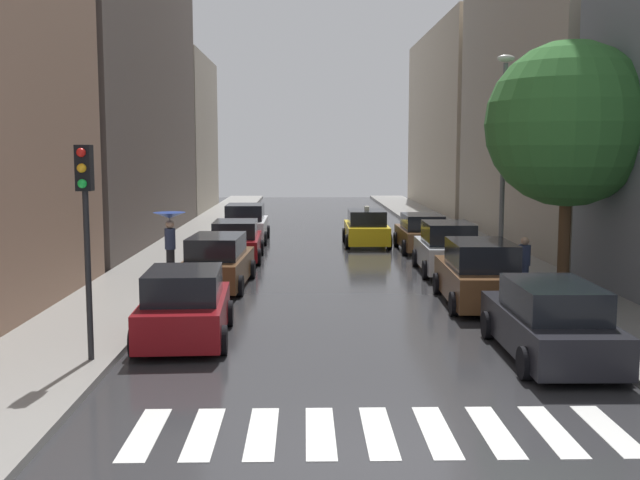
# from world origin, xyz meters

# --- Properties ---
(ground_plane) EXTENTS (28.00, 72.00, 0.04)m
(ground_plane) POSITION_xyz_m (0.00, 24.00, -0.02)
(ground_plane) COLOR #2D2D30
(sidewalk_left) EXTENTS (3.00, 72.00, 0.15)m
(sidewalk_left) POSITION_xyz_m (-6.50, 24.00, 0.07)
(sidewalk_left) COLOR gray
(sidewalk_left) RESTS_ON ground
(sidewalk_right) EXTENTS (3.00, 72.00, 0.15)m
(sidewalk_right) POSITION_xyz_m (6.50, 24.00, 0.07)
(sidewalk_right) COLOR gray
(sidewalk_right) RESTS_ON ground
(crosswalk_stripes) EXTENTS (7.65, 2.20, 0.01)m
(crosswalk_stripes) POSITION_xyz_m (-0.00, 1.03, 0.01)
(crosswalk_stripes) COLOR silver
(crosswalk_stripes) RESTS_ON ground
(building_left_mid) EXTENTS (6.00, 21.37, 21.84)m
(building_left_mid) POSITION_xyz_m (-11.00, 26.93, 10.92)
(building_left_mid) COLOR #564C47
(building_left_mid) RESTS_ON ground
(building_left_far) EXTENTS (6.00, 12.18, 10.92)m
(building_left_far) POSITION_xyz_m (-11.00, 44.08, 5.46)
(building_left_far) COLOR #9E9384
(building_left_far) RESTS_ON ground
(building_right_far) EXTENTS (6.00, 21.07, 13.04)m
(building_right_far) POSITION_xyz_m (11.00, 45.58, 6.52)
(building_right_far) COLOR #B2A38C
(building_right_far) RESTS_ON ground
(parked_car_left_nearest) EXTENTS (2.21, 4.13, 1.67)m
(parked_car_left_nearest) POSITION_xyz_m (-3.88, 6.77, 0.78)
(parked_car_left_nearest) COLOR maroon
(parked_car_left_nearest) RESTS_ON ground
(parked_car_left_second) EXTENTS (2.17, 4.84, 1.68)m
(parked_car_left_second) POSITION_xyz_m (-3.90, 13.56, 0.79)
(parked_car_left_second) COLOR brown
(parked_car_left_second) RESTS_ON ground
(parked_car_left_third) EXTENTS (2.16, 4.38, 1.58)m
(parked_car_left_third) POSITION_xyz_m (-3.87, 19.53, 0.75)
(parked_car_left_third) COLOR maroon
(parked_car_left_third) RESTS_ON ground
(parked_car_left_fourth) EXTENTS (2.17, 4.29, 1.80)m
(parked_car_left_fourth) POSITION_xyz_m (-3.95, 25.63, 0.84)
(parked_car_left_fourth) COLOR silver
(parked_car_left_fourth) RESTS_ON ground
(parked_car_right_nearest) EXTENTS (2.10, 4.78, 1.63)m
(parked_car_right_nearest) POSITION_xyz_m (4.00, 5.16, 0.76)
(parked_car_right_nearest) COLOR black
(parked_car_right_nearest) RESTS_ON ground
(parked_car_right_second) EXTENTS (2.22, 4.69, 1.82)m
(parked_car_right_second) POSITION_xyz_m (3.80, 10.68, 0.85)
(parked_car_right_second) COLOR brown
(parked_car_right_second) RESTS_ON ground
(parked_car_right_third) EXTENTS (2.15, 4.25, 1.82)m
(parked_car_right_third) POSITION_xyz_m (3.95, 16.30, 0.84)
(parked_car_right_third) COLOR #B2B7BF
(parked_car_right_third) RESTS_ON ground
(parked_car_right_fourth) EXTENTS (2.05, 4.40, 1.60)m
(parked_car_right_fourth) POSITION_xyz_m (3.96, 22.24, 0.75)
(parked_car_right_fourth) COLOR brown
(parked_car_right_fourth) RESTS_ON ground
(taxi_midroad) EXTENTS (2.09, 4.33, 1.81)m
(taxi_midroad) POSITION_xyz_m (1.72, 24.25, 0.76)
(taxi_midroad) COLOR yellow
(taxi_midroad) RESTS_ON ground
(pedestrian_foreground) EXTENTS (0.36, 0.36, 1.63)m
(pedestrian_foreground) POSITION_xyz_m (5.44, 11.93, 1.00)
(pedestrian_foreground) COLOR navy
(pedestrian_foreground) RESTS_ON sidewalk_right
(pedestrian_near_tree) EXTENTS (1.08, 1.08, 2.13)m
(pedestrian_near_tree) POSITION_xyz_m (-5.66, 15.02, 1.72)
(pedestrian_near_tree) COLOR black
(pedestrian_near_tree) RESTS_ON sidewalk_left
(street_tree_right) EXTENTS (4.93, 4.93, 7.44)m
(street_tree_right) POSITION_xyz_m (6.73, 12.27, 5.11)
(street_tree_right) COLOR #513823
(street_tree_right) RESTS_ON sidewalk_right
(traffic_light_left_corner) EXTENTS (0.30, 0.42, 4.30)m
(traffic_light_left_corner) POSITION_xyz_m (-5.45, 4.69, 3.29)
(traffic_light_left_corner) COLOR black
(traffic_light_left_corner) RESTS_ON sidewalk_left
(lamp_post_right) EXTENTS (0.60, 0.28, 7.34)m
(lamp_post_right) POSITION_xyz_m (5.55, 15.10, 4.36)
(lamp_post_right) COLOR #595B60
(lamp_post_right) RESTS_ON sidewalk_right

